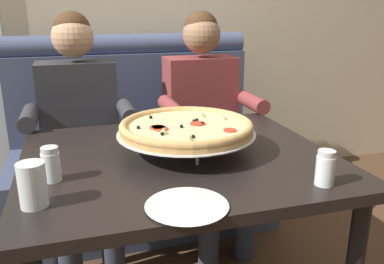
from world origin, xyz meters
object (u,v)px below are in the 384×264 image
object	(u,v)px
booth_bench	(140,156)
pizza	(186,128)
dining_table	(179,177)
diner_right	(206,114)
shaker_pepper_flakes	(51,167)
plate_near_left	(187,204)
shaker_parmesan	(325,170)
drinking_glass	(33,188)
diner_left	(80,124)

from	to	relation	value
booth_bench	pizza	world-z (taller)	booth_bench
booth_bench	dining_table	world-z (taller)	booth_bench
diner_right	shaker_pepper_flakes	world-z (taller)	diner_right
shaker_pepper_flakes	plate_near_left	distance (m)	0.47
pizza	shaker_parmesan	bearing A→B (deg)	-51.38
dining_table	diner_right	size ratio (longest dim) A/B	0.91
booth_bench	drinking_glass	size ratio (longest dim) A/B	11.76
dining_table	shaker_pepper_flakes	distance (m)	0.49
diner_left	shaker_pepper_flakes	distance (m)	0.82
pizza	shaker_parmesan	xyz separation A→B (m)	(0.33, -0.42, -0.05)
pizza	shaker_pepper_flakes	xyz separation A→B (m)	(-0.49, -0.14, -0.05)
booth_bench	dining_table	distance (m)	1.00
dining_table	pizza	size ratio (longest dim) A/B	2.17
diner_left	diner_right	world-z (taller)	same
pizza	dining_table	bearing A→B (deg)	-144.85
pizza	shaker_pepper_flakes	world-z (taller)	pizza
booth_bench	diner_right	distance (m)	0.54
dining_table	pizza	world-z (taller)	pizza
dining_table	drinking_glass	size ratio (longest dim) A/B	8.89
dining_table	pizza	xyz separation A→B (m)	(0.04, 0.03, 0.19)
diner_left	diner_right	bearing A→B (deg)	0.00
dining_table	shaker_pepper_flakes	xyz separation A→B (m)	(-0.45, -0.11, 0.14)
booth_bench	drinking_glass	xyz separation A→B (m)	(-0.49, -1.24, 0.41)
shaker_pepper_flakes	plate_near_left	world-z (taller)	shaker_pepper_flakes
drinking_glass	shaker_parmesan	bearing A→B (deg)	-7.20
shaker_parmesan	drinking_glass	distance (m)	0.87
diner_left	booth_bench	bearing A→B (deg)	37.77
diner_left	plate_near_left	size ratio (longest dim) A/B	5.35
diner_right	drinking_glass	xyz separation A→B (m)	(-0.84, -0.98, 0.10)
shaker_pepper_flakes	booth_bench	bearing A→B (deg)	67.17
dining_table	pizza	bearing A→B (deg)	35.15
booth_bench	diner_right	size ratio (longest dim) A/B	1.20
dining_table	pizza	distance (m)	0.19
drinking_glass	shaker_pepper_flakes	bearing A→B (deg)	75.86
dining_table	plate_near_left	size ratio (longest dim) A/B	4.84
plate_near_left	drinking_glass	world-z (taller)	drinking_glass
shaker_pepper_flakes	plate_near_left	bearing A→B (deg)	-39.07
dining_table	shaker_pepper_flakes	bearing A→B (deg)	-166.17
plate_near_left	drinking_glass	distance (m)	0.43
plate_near_left	dining_table	bearing A→B (deg)	78.37
shaker_parmesan	plate_near_left	xyz separation A→B (m)	(-0.46, -0.02, -0.04)
diner_right	diner_left	bearing A→B (deg)	180.00
dining_table	plate_near_left	xyz separation A→B (m)	(-0.08, -0.41, 0.10)
diner_right	booth_bench	bearing A→B (deg)	142.23
booth_bench	diner_right	xyz separation A→B (m)	(0.34, -0.27, 0.31)
shaker_pepper_flakes	drinking_glass	world-z (taller)	drinking_glass
shaker_parmesan	plate_near_left	world-z (taller)	shaker_parmesan
shaker_parmesan	plate_near_left	bearing A→B (deg)	-177.52
dining_table	diner_left	distance (m)	0.78
plate_near_left	diner_left	bearing A→B (deg)	103.21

